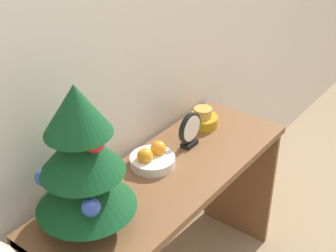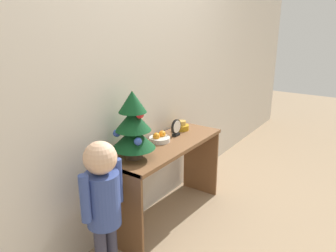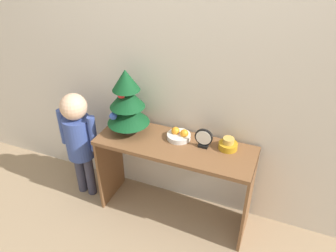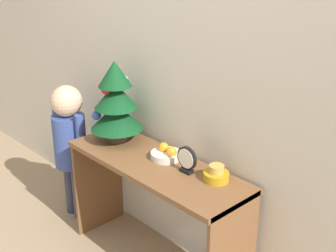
# 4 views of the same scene
# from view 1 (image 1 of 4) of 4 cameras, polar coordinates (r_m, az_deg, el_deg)

# --- Properties ---
(back_wall) EXTENTS (7.00, 0.05, 2.50)m
(back_wall) POSITION_cam_1_polar(r_m,az_deg,el_deg) (1.64, -6.82, 13.72)
(back_wall) COLOR beige
(back_wall) RESTS_ON ground_plane
(console_table) EXTENTS (1.16, 0.40, 0.68)m
(console_table) POSITION_cam_1_polar(r_m,az_deg,el_deg) (1.85, 0.16, -9.50)
(console_table) COLOR brown
(console_table) RESTS_ON ground_plane
(mini_tree) EXTENTS (0.32, 0.32, 0.50)m
(mini_tree) POSITION_cam_1_polar(r_m,az_deg,el_deg) (1.40, -10.46, -4.34)
(mini_tree) COLOR #4C3828
(mini_tree) RESTS_ON console_table
(fruit_bowl) EXTENTS (0.17, 0.17, 0.08)m
(fruit_bowl) POSITION_cam_1_polar(r_m,az_deg,el_deg) (1.78, -1.87, -3.93)
(fruit_bowl) COLOR silver
(fruit_bowl) RESTS_ON console_table
(singing_bowl) EXTENTS (0.13, 0.13, 0.09)m
(singing_bowl) POSITION_cam_1_polar(r_m,az_deg,el_deg) (2.03, 4.24, 0.84)
(singing_bowl) COLOR #B78419
(singing_bowl) RESTS_ON console_table
(desk_clock) EXTENTS (0.13, 0.04, 0.15)m
(desk_clock) POSITION_cam_1_polar(r_m,az_deg,el_deg) (1.87, 2.70, -0.54)
(desk_clock) COLOR black
(desk_clock) RESTS_ON console_table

